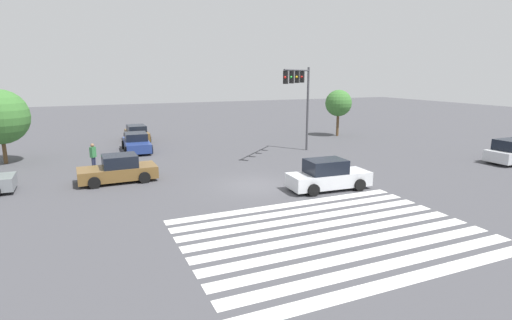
% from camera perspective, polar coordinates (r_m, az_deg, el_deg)
% --- Properties ---
extents(ground_plane, '(131.26, 131.26, 0.00)m').
position_cam_1_polar(ground_plane, '(22.20, 0.00, -3.66)').
color(ground_plane, '#47474C').
extents(crosswalk_markings, '(11.56, 8.20, 0.01)m').
position_cam_1_polar(crosswalk_markings, '(15.99, 11.06, -10.34)').
color(crosswalk_markings, silver).
rests_on(crosswalk_markings, ground_plane).
extents(traffic_signal_mast, '(4.62, 4.62, 6.57)m').
position_cam_1_polar(traffic_signal_mast, '(29.85, 6.33, 10.07)').
color(traffic_signal_mast, '#47474C').
rests_on(traffic_signal_mast, ground_plane).
extents(car_0, '(2.23, 4.94, 1.46)m').
position_cam_1_polar(car_0, '(33.31, -16.71, 2.37)').
color(car_0, navy).
rests_on(car_0, ground_plane).
extents(car_2, '(2.05, 4.22, 1.45)m').
position_cam_1_polar(car_2, '(38.41, -16.67, 3.65)').
color(car_2, brown).
rests_on(car_2, ground_plane).
extents(car_5, '(4.53, 2.10, 1.65)m').
position_cam_1_polar(car_5, '(21.65, 10.24, -2.24)').
color(car_5, silver).
rests_on(car_5, ground_plane).
extents(car_6, '(4.32, 2.26, 1.55)m').
position_cam_1_polar(car_6, '(24.18, -19.08, -1.31)').
color(car_6, brown).
rests_on(car_6, ground_plane).
extents(pedestrian, '(0.41, 0.41, 1.74)m').
position_cam_1_polar(pedestrian, '(27.55, -22.25, 0.64)').
color(pedestrian, '#232842').
rests_on(pedestrian, ground_plane).
extents(tree_corner_a, '(2.58, 2.58, 4.55)m').
position_cam_1_polar(tree_corner_a, '(40.40, 11.71, 7.95)').
color(tree_corner_a, brown).
rests_on(tree_corner_a, ground_plane).
extents(tree_corner_b, '(3.72, 3.72, 5.09)m').
position_cam_1_polar(tree_corner_b, '(32.11, -32.74, 5.20)').
color(tree_corner_b, brown).
rests_on(tree_corner_b, ground_plane).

